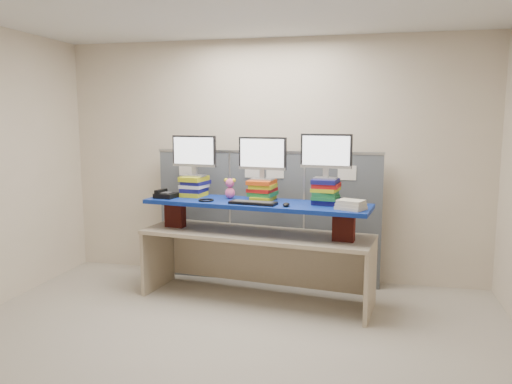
% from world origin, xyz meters
% --- Properties ---
extents(room, '(5.00, 4.00, 2.80)m').
position_xyz_m(room, '(0.00, 0.00, 1.40)').
color(room, beige).
rests_on(room, ground).
extents(cubicle_partition, '(2.60, 0.06, 1.53)m').
position_xyz_m(cubicle_partition, '(-0.00, 1.78, 0.77)').
color(cubicle_partition, '#4A4F57').
rests_on(cubicle_partition, ground).
extents(desk, '(2.46, 1.00, 0.73)m').
position_xyz_m(desk, '(0.02, 1.14, 0.58)').
color(desk, tan).
rests_on(desk, ground).
extents(brick_pier_left, '(0.22, 0.14, 0.28)m').
position_xyz_m(brick_pier_left, '(-0.89, 1.21, 0.87)').
color(brick_pier_left, maroon).
rests_on(brick_pier_left, desk).
extents(brick_pier_right, '(0.22, 0.14, 0.28)m').
position_xyz_m(brick_pier_right, '(0.92, 0.98, 0.87)').
color(brick_pier_right, maroon).
rests_on(brick_pier_right, desk).
extents(blue_board, '(2.38, 0.87, 0.04)m').
position_xyz_m(blue_board, '(0.02, 1.14, 1.03)').
color(blue_board, navy).
rests_on(blue_board, brick_pier_left).
extents(book_stack_left, '(0.30, 0.33, 0.22)m').
position_xyz_m(book_stack_left, '(-0.72, 1.36, 1.16)').
color(book_stack_left, gold).
rests_on(book_stack_left, blue_board).
extents(book_stack_center, '(0.30, 0.33, 0.21)m').
position_xyz_m(book_stack_center, '(0.06, 1.26, 1.15)').
color(book_stack_center, gold).
rests_on(book_stack_center, blue_board).
extents(book_stack_right, '(0.29, 0.34, 0.25)m').
position_xyz_m(book_stack_right, '(0.72, 1.17, 1.17)').
color(book_stack_right, navy).
rests_on(book_stack_right, blue_board).
extents(monitor_left, '(0.51, 0.17, 0.44)m').
position_xyz_m(monitor_left, '(-0.72, 1.36, 1.52)').
color(monitor_left, '#A4A4A9').
rests_on(monitor_left, book_stack_left).
extents(monitor_center, '(0.51, 0.17, 0.44)m').
position_xyz_m(monitor_center, '(0.06, 1.26, 1.51)').
color(monitor_center, '#A4A4A9').
rests_on(monitor_center, book_stack_center).
extents(monitor_right, '(0.51, 0.17, 0.44)m').
position_xyz_m(monitor_right, '(0.72, 1.17, 1.55)').
color(monitor_right, '#A4A4A9').
rests_on(monitor_right, book_stack_right).
extents(keyboard, '(0.49, 0.22, 0.03)m').
position_xyz_m(keyboard, '(0.02, 0.99, 1.06)').
color(keyboard, black).
rests_on(keyboard, blue_board).
extents(mouse, '(0.09, 0.13, 0.04)m').
position_xyz_m(mouse, '(0.37, 0.93, 1.07)').
color(mouse, black).
rests_on(mouse, blue_board).
extents(desk_phone, '(0.24, 0.22, 0.09)m').
position_xyz_m(desk_phone, '(-0.98, 1.17, 1.08)').
color(desk_phone, black).
rests_on(desk_phone, blue_board).
extents(headset, '(0.20, 0.20, 0.02)m').
position_xyz_m(headset, '(-0.49, 1.07, 1.06)').
color(headset, black).
rests_on(headset, blue_board).
extents(plush_toy, '(0.13, 0.10, 0.22)m').
position_xyz_m(plush_toy, '(-0.29, 1.28, 1.16)').
color(plush_toy, '#F45D9A').
rests_on(plush_toy, blue_board).
extents(binder_stack, '(0.31, 0.28, 0.09)m').
position_xyz_m(binder_stack, '(0.98, 0.91, 1.09)').
color(binder_stack, beige).
rests_on(binder_stack, blue_board).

